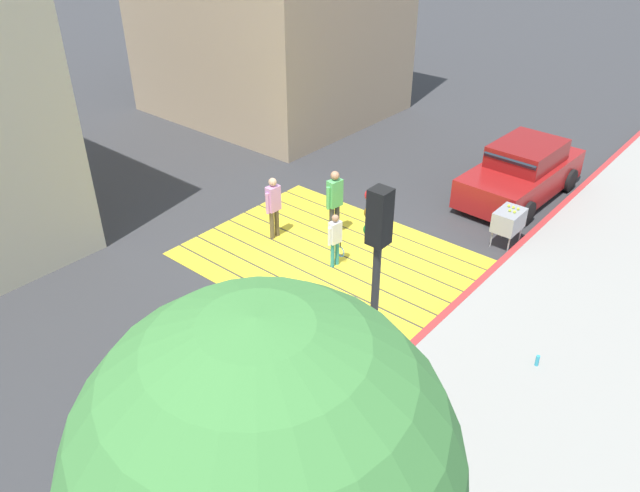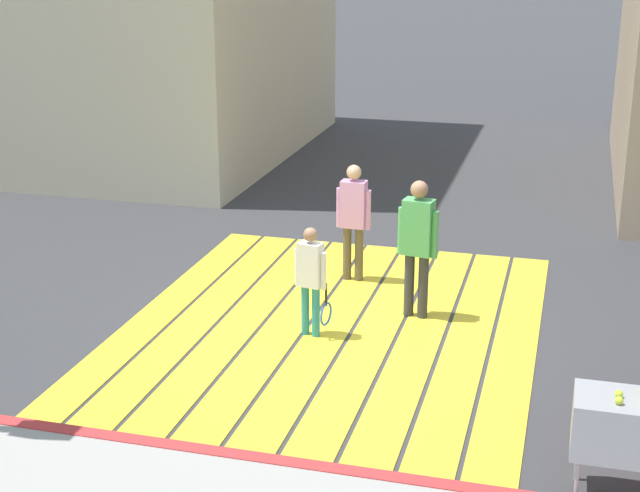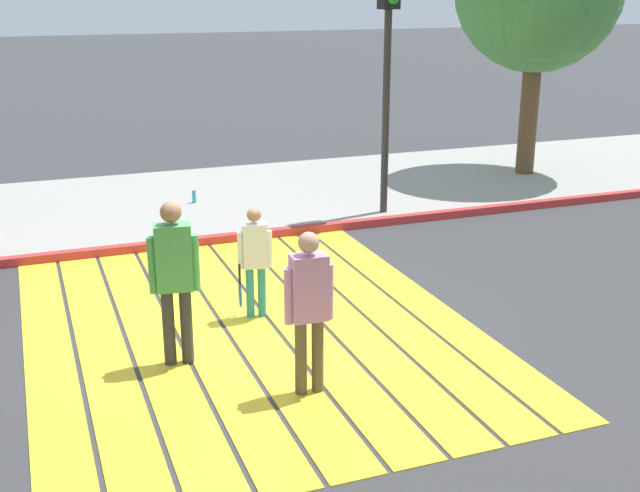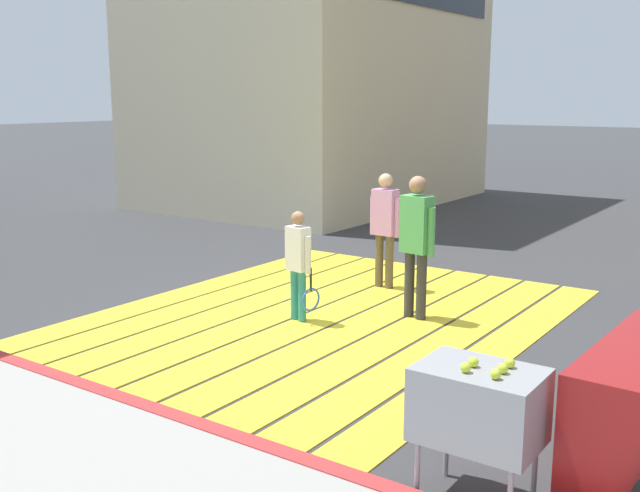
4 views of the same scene
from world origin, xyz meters
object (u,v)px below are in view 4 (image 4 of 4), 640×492
Objects in this scene: pedestrian_adult_trailing at (385,222)px; pedestrian_child_with_racket at (299,260)px; tennis_ball_cart at (479,405)px; pedestrian_adult_lead at (417,237)px.

pedestrian_adult_trailing is 1.98m from pedestrian_child_with_racket.
pedestrian_adult_trailing reaches higher than tennis_ball_cart.
pedestrian_adult_lead reaches higher than pedestrian_child_with_racket.
pedestrian_child_with_racket is at bearing 129.64° from pedestrian_adult_lead.
pedestrian_child_with_racket is (-0.90, 1.09, -0.26)m from pedestrian_adult_lead.
pedestrian_adult_trailing is (4.59, 3.37, 0.25)m from tennis_ball_cart.
pedestrian_adult_lead is (3.52, 2.31, 0.32)m from tennis_ball_cart.
tennis_ball_cart is 0.63× the size of pedestrian_adult_trailing.
pedestrian_adult_lead is 1.50m from pedestrian_adult_trailing.
pedestrian_adult_trailing reaches higher than pedestrian_child_with_racket.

